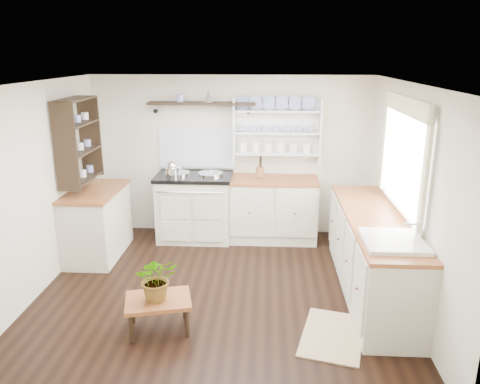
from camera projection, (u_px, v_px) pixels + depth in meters
name	position (u px, v px, depth m)	size (l,w,h in m)	color
floor	(219.00, 291.00, 5.31)	(4.00, 3.80, 0.01)	black
wall_back	(232.00, 156.00, 6.80)	(4.00, 0.02, 2.30)	silver
wall_right	(409.00, 197.00, 4.87)	(0.02, 3.80, 2.30)	silver
wall_left	(35.00, 191.00, 5.09)	(0.02, 3.80, 2.30)	silver
ceiling	(216.00, 83.00, 4.65)	(4.00, 3.80, 0.01)	white
window	(404.00, 155.00, 4.89)	(0.08, 1.55, 1.22)	white
aga_cooker	(195.00, 206.00, 6.70)	(1.06, 0.74, 0.98)	beige
back_cabinets	(272.00, 208.00, 6.67)	(1.27, 0.63, 0.90)	beige
right_cabinets	(372.00, 253.00, 5.18)	(0.62, 2.43, 0.90)	beige
belfast_sink	(392.00, 253.00, 4.36)	(0.55, 0.60, 0.45)	white
left_cabinets	(97.00, 222.00, 6.13)	(0.62, 1.13, 0.90)	beige
plate_rack	(277.00, 129.00, 6.61)	(1.20, 0.22, 0.90)	white
high_shelf	(202.00, 104.00, 6.48)	(1.50, 0.29, 0.16)	black
left_shelving	(78.00, 140.00, 5.83)	(0.28, 0.80, 1.05)	black
kettle	(172.00, 170.00, 6.44)	(0.19, 0.19, 0.23)	silver
utensil_crock	(260.00, 172.00, 6.61)	(0.11, 0.11, 0.13)	brown
center_table	(158.00, 303.00, 4.48)	(0.70, 0.58, 0.33)	brown
potted_plant	(157.00, 278.00, 4.41)	(0.40, 0.34, 0.44)	#3F7233
floor_rug	(332.00, 335.00, 4.46)	(0.55, 0.85, 0.02)	#9A6F5A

